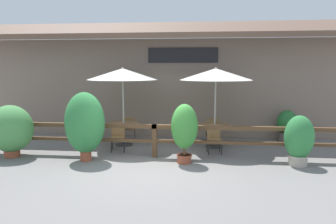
{
  "coord_description": "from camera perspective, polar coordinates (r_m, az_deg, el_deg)",
  "views": [
    {
      "loc": [
        1.36,
        -8.01,
        2.55
      ],
      "look_at": [
        0.35,
        1.42,
        1.27
      ],
      "focal_mm": 35.0,
      "sensor_mm": 36.0,
      "label": 1
    }
  ],
  "objects": [
    {
      "name": "ground_plane",
      "position": [
        8.52,
        -3.4,
        -9.72
      ],
      "size": [
        60.0,
        60.0,
        0.0
      ],
      "primitive_type": "plane",
      "color": "slate"
    },
    {
      "name": "building_facade",
      "position": [
        12.2,
        -0.29,
        5.9
      ],
      "size": [
        14.28,
        1.49,
        4.23
      ],
      "color": "gray",
      "rests_on": "ground"
    },
    {
      "name": "patio_railing",
      "position": [
        9.35,
        -2.38,
        -3.74
      ],
      "size": [
        10.4,
        0.14,
        0.95
      ],
      "color": "brown",
      "rests_on": "ground"
    },
    {
      "name": "patio_umbrella_near",
      "position": [
        10.74,
        -7.9,
        6.56
      ],
      "size": [
        2.31,
        2.31,
        2.57
      ],
      "color": "#B7B2A8",
      "rests_on": "ground"
    },
    {
      "name": "dining_table_near",
      "position": [
        10.91,
        -7.73,
        -2.64
      ],
      "size": [
        1.02,
        1.02,
        0.75
      ],
      "color": "olive",
      "rests_on": "ground"
    },
    {
      "name": "chair_near_streetside",
      "position": [
        10.23,
        -8.71,
        -4.12
      ],
      "size": [
        0.49,
        0.49,
        0.84
      ],
      "rotation": [
        0.0,
        0.0,
        0.2
      ],
      "color": "olive",
      "rests_on": "ground"
    },
    {
      "name": "chair_near_wallside",
      "position": [
        11.64,
        -6.76,
        -2.64
      ],
      "size": [
        0.5,
        0.5,
        0.84
      ],
      "rotation": [
        0.0,
        0.0,
        3.35
      ],
      "color": "olive",
      "rests_on": "ground"
    },
    {
      "name": "patio_umbrella_middle",
      "position": [
        10.47,
        8.31,
        6.52
      ],
      "size": [
        2.31,
        2.31,
        2.57
      ],
      "color": "#B7B2A8",
      "rests_on": "ground"
    },
    {
      "name": "dining_table_middle",
      "position": [
        10.65,
        8.13,
        -2.9
      ],
      "size": [
        1.02,
        1.02,
        0.75
      ],
      "color": "olive",
      "rests_on": "ground"
    },
    {
      "name": "chair_middle_streetside",
      "position": [
        9.95,
        8.03,
        -4.45
      ],
      "size": [
        0.46,
        0.46,
        0.84
      ],
      "rotation": [
        0.0,
        0.0,
        0.11
      ],
      "color": "olive",
      "rests_on": "ground"
    },
    {
      "name": "chair_middle_wallside",
      "position": [
        11.4,
        7.69,
        -2.88
      ],
      "size": [
        0.43,
        0.43,
        0.84
      ],
      "rotation": [
        0.0,
        0.0,
        3.16
      ],
      "color": "olive",
      "rests_on": "ground"
    },
    {
      "name": "potted_plant_entrance_palm",
      "position": [
        9.23,
        21.85,
        -4.47
      ],
      "size": [
        0.76,
        0.69,
        1.33
      ],
      "color": "#B7AD99",
      "rests_on": "ground"
    },
    {
      "name": "potted_plant_small_flowering",
      "position": [
        9.21,
        -14.3,
        -1.93
      ],
      "size": [
        1.09,
        0.98,
        1.9
      ],
      "color": "#9E4C33",
      "rests_on": "ground"
    },
    {
      "name": "potted_plant_broad_leaf",
      "position": [
        8.74,
        2.88,
        -2.93
      ],
      "size": [
        0.71,
        0.64,
        1.6
      ],
      "color": "#9E4C33",
      "rests_on": "ground"
    },
    {
      "name": "potted_plant_corner_fern",
      "position": [
        10.4,
        -25.74,
        -2.73
      ],
      "size": [
        1.28,
        1.15,
        1.5
      ],
      "color": "#9E4C33",
      "rests_on": "ground"
    },
    {
      "name": "potted_plant_tall_tropical",
      "position": [
        12.09,
        19.99,
        -2.24
      ],
      "size": [
        0.68,
        0.61,
        1.09
      ],
      "color": "#564C47",
      "rests_on": "ground"
    }
  ]
}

